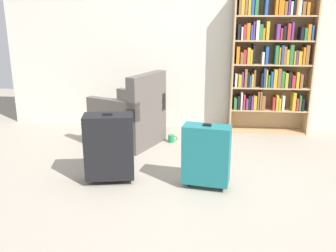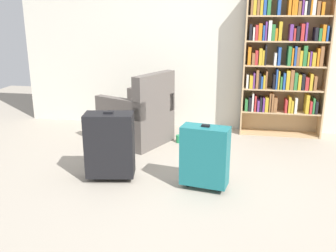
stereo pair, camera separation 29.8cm
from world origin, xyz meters
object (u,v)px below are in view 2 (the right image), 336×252
suitcase_black (110,145)px  suitcase_teal (205,156)px  bookshelf (284,61)px  mug (179,139)px  armchair (139,118)px

suitcase_black → suitcase_teal: (0.92, -0.05, -0.03)m
bookshelf → mug: 1.68m
bookshelf → suitcase_black: bearing=-134.3°
bookshelf → suitcase_teal: 2.14m
armchair → mug: size_ratio=7.69×
armchair → suitcase_black: armchair is taller
mug → suitcase_teal: size_ratio=0.19×
bookshelf → mug: bearing=-155.0°
mug → bookshelf: bearing=25.0°
suitcase_black → bookshelf: bearing=45.7°
bookshelf → suitcase_black: 2.60m
mug → suitcase_teal: suitcase_teal is taller
armchair → suitcase_teal: size_ratio=1.48×
mug → suitcase_teal: 1.36m
bookshelf → suitcase_black: size_ratio=2.67×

